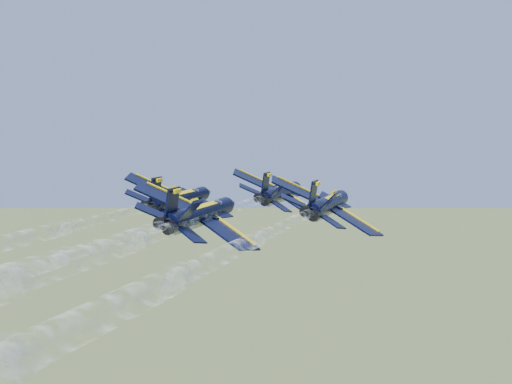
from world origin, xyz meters
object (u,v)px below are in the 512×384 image
(jet_left, at_px, (181,199))
(jet_slot, at_px, (201,213))
(jet_right, at_px, (328,204))
(jet_lead, at_px, (281,193))

(jet_left, distance_m, jet_slot, 16.37)
(jet_right, bearing_deg, jet_slot, -126.70)
(jet_lead, height_order, jet_left, same)
(jet_lead, relative_size, jet_left, 1.00)
(jet_lead, bearing_deg, jet_right, -54.26)
(jet_lead, height_order, jet_slot, same)
(jet_lead, bearing_deg, jet_left, -123.59)
(jet_lead, distance_m, jet_left, 16.75)
(jet_lead, xyz_separation_m, jet_slot, (0.48, -27.83, 0.00))
(jet_right, height_order, jet_slot, same)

